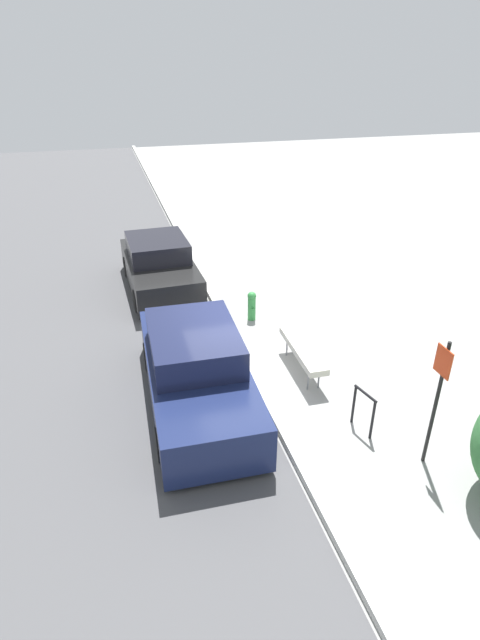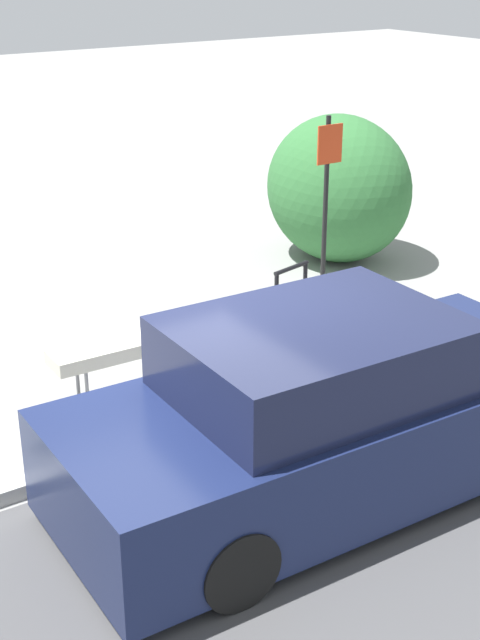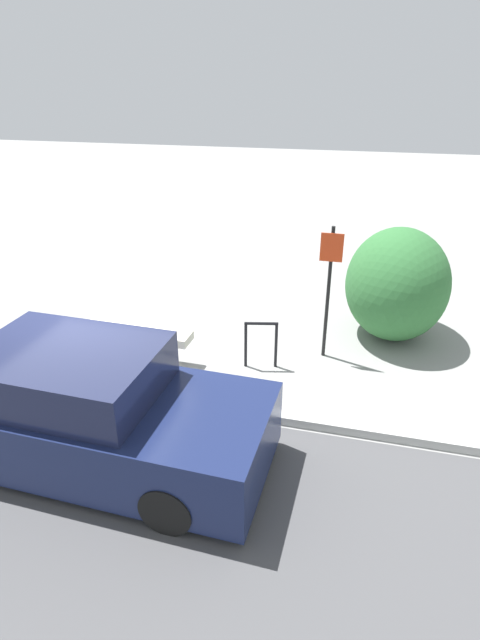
# 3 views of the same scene
# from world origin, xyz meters

# --- Properties ---
(ground_plane) EXTENTS (60.00, 60.00, 0.00)m
(ground_plane) POSITION_xyz_m (0.00, 0.00, 0.00)
(ground_plane) COLOR gray
(curb) EXTENTS (60.00, 0.20, 0.13)m
(curb) POSITION_xyz_m (0.00, 0.00, 0.07)
(curb) COLOR #B7B7B2
(curb) RESTS_ON ground_plane
(bench) EXTENTS (1.90, 0.46, 0.60)m
(bench) POSITION_xyz_m (0.19, 1.06, 0.53)
(bench) COLOR gray
(bench) RESTS_ON ground_plane
(bike_rack) EXTENTS (0.55, 0.17, 0.83)m
(bike_rack) POSITION_xyz_m (2.25, 1.39, 0.50)
(bike_rack) COLOR black
(bike_rack) RESTS_ON ground_plane
(sign_post) EXTENTS (0.36, 0.08, 2.30)m
(sign_post) POSITION_xyz_m (3.24, 2.02, 1.38)
(sign_post) COLOR black
(sign_post) RESTS_ON ground_plane
(shrub_hedge) EXTENTS (1.84, 2.22, 2.03)m
(shrub_hedge) POSITION_xyz_m (4.38, 3.15, 1.02)
(shrub_hedge) COLOR #337038
(shrub_hedge) RESTS_ON ground_plane
(parked_car_near) EXTENTS (4.57, 1.92, 1.52)m
(parked_car_near) POSITION_xyz_m (0.61, -1.29, 0.68)
(parked_car_near) COLOR black
(parked_car_near) RESTS_ON ground_plane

